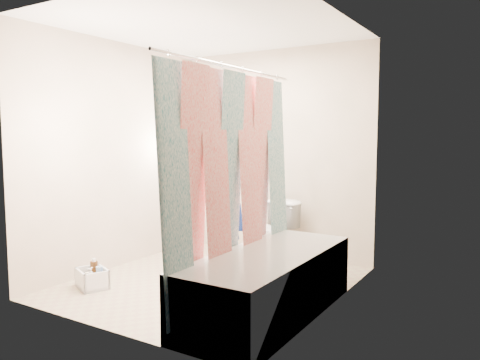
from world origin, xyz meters
The scene contains 14 objects.
floor centered at (0.00, 0.00, 0.00)m, with size 2.60×2.60×0.00m, color gray.
ceiling centered at (0.00, 0.00, 2.40)m, with size 2.40×2.60×0.02m, color white.
wall_back centered at (0.00, 1.30, 1.20)m, with size 2.40×0.02×2.40m, color #C3AD96.
wall_front centered at (0.00, -1.30, 1.20)m, with size 2.40×0.02×2.40m, color #C3AD96.
wall_left centered at (-1.20, 0.00, 1.20)m, with size 0.02×2.60×2.40m, color #C3AD96.
wall_right centered at (1.20, 0.00, 1.20)m, with size 0.02×2.60×2.40m, color #C3AD96.
bathtub centered at (0.85, -0.43, 0.27)m, with size 0.70×1.75×0.50m.
curtain_rod centered at (0.52, -0.43, 1.95)m, with size 0.02×0.02×1.90m, color silver.
shower_curtain centered at (0.52, -0.43, 1.02)m, with size 0.06×1.75×1.80m, color white.
toilet centered at (0.18, 0.86, 0.35)m, with size 0.39×0.68×0.69m, color white.
tank_lid centered at (0.15, 0.75, 0.41)m, with size 0.43×0.18×0.03m, color silver.
tank_internals centered at (0.17, 1.05, 0.68)m, with size 0.17×0.06×0.23m.
plumber centered at (-0.14, 0.46, 0.81)m, with size 0.59×0.39×1.61m, color #0E1693.
cleaning_caddy centered at (-0.84, -0.71, 0.08)m, with size 0.37×0.34×0.23m.
Camera 1 is at (2.53, -3.59, 1.42)m, focal length 35.00 mm.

